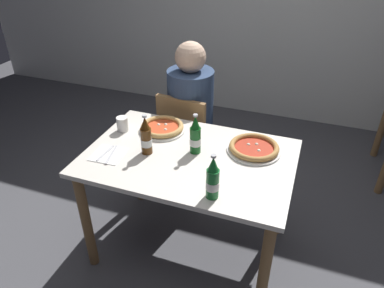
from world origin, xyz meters
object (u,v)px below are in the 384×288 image
diner_seated (191,123)px  napkin_with_cutlery (109,154)px  beer_bottle_center (213,180)px  beer_bottle_right (146,137)px  beer_bottle_left (195,137)px  chair_behind_table (188,137)px  dining_table_main (189,171)px  paper_cup (122,124)px  pizza_margherita_near (162,127)px  pizza_marinara_far (254,148)px

diner_seated → napkin_with_cutlery: (-0.21, -0.81, 0.17)m
beer_bottle_center → beer_bottle_right: (-0.47, 0.25, 0.00)m
beer_bottle_center → napkin_with_cutlery: (-0.68, 0.15, -0.10)m
beer_bottle_left → napkin_with_cutlery: size_ratio=1.30×
beer_bottle_left → beer_bottle_right: bearing=-158.5°
chair_behind_table → diner_seated: size_ratio=0.70×
dining_table_main → paper_cup: paper_cup is taller
diner_seated → chair_behind_table: bearing=-97.8°
pizza_margherita_near → beer_bottle_left: bearing=-30.1°
beer_bottle_left → beer_bottle_center: (0.21, -0.35, 0.00)m
dining_table_main → diner_seated: 0.70m
diner_seated → beer_bottle_center: diner_seated is taller
pizza_marinara_far → beer_bottle_left: bearing=-158.5°
beer_bottle_right → paper_cup: (-0.26, 0.18, -0.06)m
beer_bottle_center → paper_cup: bearing=149.9°
chair_behind_table → pizza_margherita_near: (-0.03, -0.39, 0.29)m
chair_behind_table → pizza_marinara_far: chair_behind_table is taller
chair_behind_table → beer_bottle_right: (-0.00, -0.66, 0.37)m
diner_seated → beer_bottle_right: 0.76m
beer_bottle_left → napkin_with_cutlery: beer_bottle_left is taller
chair_behind_table → pizza_margherita_near: size_ratio=2.84×
beer_bottle_center → napkin_with_cutlery: 0.70m
dining_table_main → beer_bottle_left: (0.02, 0.05, 0.22)m
pizza_marinara_far → paper_cup: size_ratio=3.35×
chair_behind_table → diner_seated: bearing=-92.2°
napkin_with_cutlery → pizza_marinara_far: bearing=22.7°
beer_bottle_left → napkin_with_cutlery: 0.52m
beer_bottle_center → paper_cup: beer_bottle_center is taller
dining_table_main → pizza_marinara_far: 0.41m
diner_seated → pizza_marinara_far: bearing=-40.0°
chair_behind_table → beer_bottle_right: 0.76m
chair_behind_table → diner_seated: (0.01, 0.05, 0.10)m
beer_bottle_right → paper_cup: 0.32m
beer_bottle_center → napkin_with_cutlery: size_ratio=1.30×
diner_seated → beer_bottle_right: diner_seated is taller
pizza_marinara_far → paper_cup: (-0.84, -0.05, 0.03)m
chair_behind_table → beer_bottle_right: bearing=95.4°
dining_table_main → paper_cup: (-0.50, 0.13, 0.16)m
pizza_marinara_far → napkin_with_cutlery: 0.85m
chair_behind_table → beer_bottle_right: size_ratio=3.44×
dining_table_main → diner_seated: size_ratio=0.99×
pizza_margherita_near → beer_bottle_left: beer_bottle_left is taller
paper_cup → chair_behind_table: bearing=61.5°
dining_table_main → pizza_marinara_far: (0.34, 0.18, 0.13)m
pizza_marinara_far → paper_cup: bearing=-176.6°
pizza_margherita_near → pizza_marinara_far: 0.61m
chair_behind_table → pizza_marinara_far: bearing=148.9°
dining_table_main → pizza_margherita_near: bearing=140.8°
chair_behind_table → beer_bottle_center: size_ratio=3.44×
pizza_margherita_near → beer_bottle_right: bearing=-85.1°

